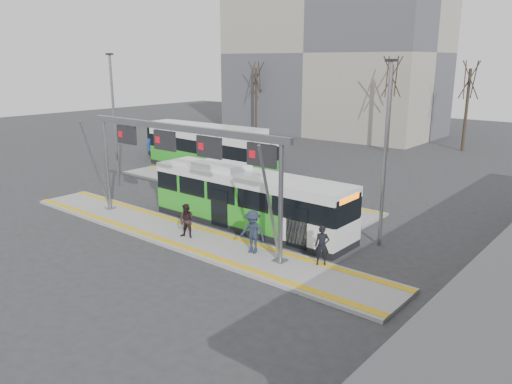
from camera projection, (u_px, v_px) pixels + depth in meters
ground at (185, 237)px, 23.92m from camera, size 120.00×120.00×0.00m
platform_main at (185, 236)px, 23.90m from camera, size 22.00×3.00×0.15m
platform_second at (235, 190)px, 32.32m from camera, size 20.00×3.00×0.15m
tactile_main at (185, 234)px, 23.88m from camera, size 22.00×2.65×0.02m
tactile_second at (246, 186)px, 33.16m from camera, size 20.00×0.35×0.02m
gantry at (180, 147)px, 23.23m from camera, size 13.00×1.68×5.20m
apartment_block at (333, 51)px, 56.99m from camera, size 24.50×12.50×18.40m
hero_bus at (249, 200)px, 25.09m from camera, size 11.30×2.43×3.10m
bg_bus_green at (210, 152)px, 37.89m from camera, size 11.95×3.10×2.96m
bg_bus_blue at (205, 143)px, 42.06m from camera, size 11.62×3.13×3.00m
passenger_a at (322, 246)px, 20.16m from camera, size 0.72×0.64×1.65m
passenger_b at (187, 221)px, 23.28m from camera, size 0.93×0.82×1.62m
passenger_c at (253, 232)px, 21.40m from camera, size 1.31×0.86×1.89m
tree_left at (392, 77)px, 44.73m from camera, size 1.40×1.40×8.92m
tree_mid at (469, 80)px, 45.25m from camera, size 1.40×1.40×8.53m
tree_far at (256, 77)px, 55.95m from camera, size 1.40×1.40×8.40m
lamp_west at (114, 118)px, 32.70m from camera, size 0.50×0.25×8.67m
lamp_east at (385, 151)px, 21.84m from camera, size 0.50×0.25×8.29m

